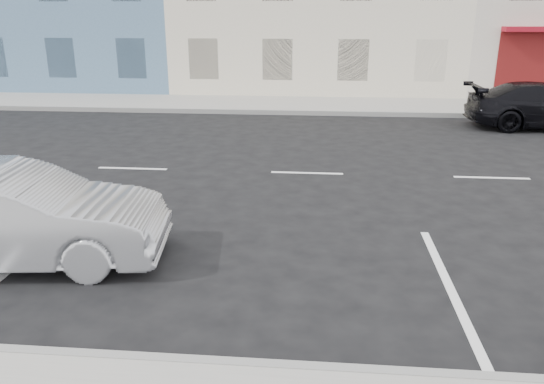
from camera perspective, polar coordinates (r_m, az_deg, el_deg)
The scene contains 4 objects.
ground at distance 11.98m, azimuth 13.40°, elevation 1.74°, with size 120.00×120.00×0.00m, color black.
sidewalk_far at distance 20.58m, azimuth -4.02°, elevation 9.45°, with size 80.00×3.40×0.15m, color gray.
curb_far at distance 18.92m, azimuth -4.84°, elevation 8.62°, with size 80.00×0.12×0.16m, color gray.
sedan_silver at distance 8.26m, azimuth -26.24°, elevation -2.40°, with size 1.48×4.24×1.40m, color #A1A3A9.
Camera 1 is at (-1.76, -11.34, 3.41)m, focal length 35.00 mm.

